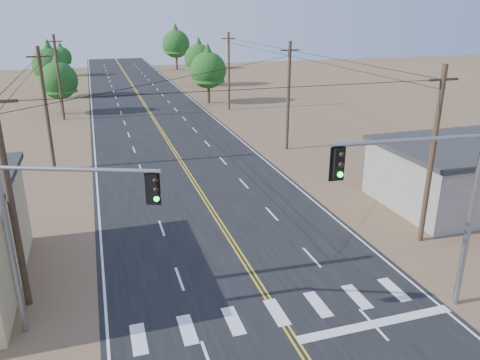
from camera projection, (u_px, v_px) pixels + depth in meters
name	position (u px, v px, depth m)	size (l,w,h in m)	color
road	(183.00, 165.00, 40.34)	(15.00, 200.00, 0.02)	black
utility_pole_left_near	(10.00, 199.00, 19.51)	(1.80, 0.30, 10.00)	#4C3826
utility_pole_left_mid	(46.00, 109.00, 37.45)	(1.80, 0.30, 10.00)	#4C3826
utility_pole_left_far	(59.00, 77.00, 55.40)	(1.80, 0.30, 10.00)	#4C3826
utility_pole_right_near	(432.00, 156.00, 25.39)	(1.80, 0.30, 10.00)	#4C3826
utility_pole_right_mid	(288.00, 96.00, 43.34)	(1.80, 0.30, 10.00)	#4C3826
utility_pole_right_far	(229.00, 71.00, 61.29)	(1.80, 0.30, 10.00)	#4C3826
signal_mast_left	(51.00, 223.00, 17.64)	(5.85, 2.53, 7.35)	gray
signal_mast_right	(434.00, 195.00, 19.01)	(6.69, 0.82, 8.08)	gray
tree_left_near	(58.00, 77.00, 58.71)	(4.66, 4.66, 7.76)	#3F2D1E
tree_left_mid	(50.00, 62.00, 69.95)	(5.23, 5.23, 8.71)	#3F2D1E
tree_left_far	(61.00, 55.00, 94.18)	(4.09, 4.09, 6.81)	#3F2D1E
tree_right_near	(208.00, 66.00, 65.63)	(5.07, 5.07, 8.44)	#3F2D1E
tree_right_mid	(199.00, 56.00, 81.27)	(5.05, 5.05, 8.42)	#3F2D1E
tree_right_far	(176.00, 41.00, 103.86)	(6.09, 6.09, 10.14)	#3F2D1E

